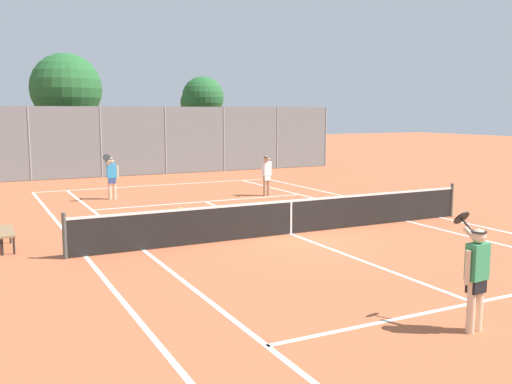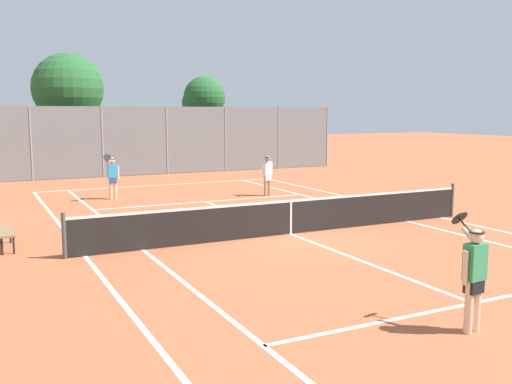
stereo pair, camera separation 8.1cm
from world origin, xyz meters
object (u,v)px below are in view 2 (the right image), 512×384
at_px(player_near_side, 474,273).
at_px(loose_tennis_ball_4, 181,208).
at_px(tennis_net, 291,216).
at_px(tree_behind_right, 202,99).
at_px(loose_tennis_ball_2, 260,205).
at_px(courtside_bench, 6,232).
at_px(player_far_right, 268,173).
at_px(loose_tennis_ball_0, 259,201).
at_px(player_far_left, 112,175).
at_px(tree_behind_left, 67,91).

relative_size(player_near_side, loose_tennis_ball_4, 26.88).
bearing_deg(tennis_net, tree_behind_right, 75.30).
bearing_deg(tennis_net, player_near_side, -98.18).
xyz_separation_m(loose_tennis_ball_2, courtside_bench, (-8.49, -2.96, 0.38)).
bearing_deg(player_far_right, player_near_side, -105.33).
xyz_separation_m(loose_tennis_ball_0, loose_tennis_ball_2, (-0.35, -0.77, 0.00)).
height_order(player_far_left, loose_tennis_ball_0, player_far_left).
bearing_deg(loose_tennis_ball_4, player_far_right, 19.29).
bearing_deg(tree_behind_left, courtside_bench, -103.27).
relative_size(tree_behind_left, tree_behind_right, 1.17).
distance_m(tennis_net, loose_tennis_ball_2, 4.83).
height_order(tennis_net, player_far_right, player_far_right).
relative_size(player_far_right, loose_tennis_ball_4, 24.24).
relative_size(loose_tennis_ball_2, courtside_bench, 0.04).
relative_size(player_near_side, tree_behind_right, 0.32).
bearing_deg(loose_tennis_ball_4, loose_tennis_ball_0, 1.96).
bearing_deg(loose_tennis_ball_2, player_far_right, 56.70).
xyz_separation_m(player_far_left, tree_behind_right, (8.27, 11.72, 3.19)).
xyz_separation_m(loose_tennis_ball_2, tree_behind_left, (-4.28, 14.88, 4.42)).
bearing_deg(courtside_bench, tennis_net, -12.99).
xyz_separation_m(tennis_net, player_far_left, (-2.95, 8.56, 0.42)).
distance_m(loose_tennis_ball_4, tree_behind_right, 16.93).
bearing_deg(player_far_left, loose_tennis_ball_0, -34.20).
bearing_deg(tree_behind_right, player_far_left, -125.20).
bearing_deg(loose_tennis_ball_2, tree_behind_right, 75.98).
relative_size(player_near_side, loose_tennis_ball_0, 26.88).
height_order(tree_behind_left, tree_behind_right, tree_behind_left).
xyz_separation_m(player_far_left, loose_tennis_ball_2, (4.35, -3.96, -0.89)).
bearing_deg(courtside_bench, tree_behind_left, 76.73).
relative_size(player_far_left, loose_tennis_ball_0, 26.88).
height_order(loose_tennis_ball_2, tree_behind_left, tree_behind_left).
relative_size(courtside_bench, tree_behind_left, 0.23).
bearing_deg(player_near_side, loose_tennis_ball_2, 78.36).
bearing_deg(player_far_left, player_near_side, -83.20).
distance_m(tennis_net, loose_tennis_ball_0, 5.66).
xyz_separation_m(loose_tennis_ball_4, tree_behind_left, (-1.52, 14.21, 4.42)).
relative_size(loose_tennis_ball_2, tree_behind_left, 0.01).
xyz_separation_m(loose_tennis_ball_2, tree_behind_right, (3.92, 15.68, 4.08)).
xyz_separation_m(player_near_side, tree_behind_left, (-1.83, 26.80, 3.53)).
xyz_separation_m(player_far_right, tree_behind_left, (-5.68, 12.76, 3.54)).
bearing_deg(player_far_left, tree_behind_right, 54.80).
relative_size(tennis_net, loose_tennis_ball_4, 181.82).
bearing_deg(player_far_right, courtside_bench, -152.79).
height_order(tennis_net, player_near_side, player_near_side).
bearing_deg(loose_tennis_ball_0, loose_tennis_ball_2, -114.12).
height_order(player_near_side, loose_tennis_ball_2, player_near_side).
bearing_deg(player_far_left, loose_tennis_ball_4, -64.35).
distance_m(player_far_left, loose_tennis_ball_4, 3.77).
bearing_deg(tree_behind_left, player_far_left, -90.35).
bearing_deg(player_far_left, player_far_right, -17.78).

